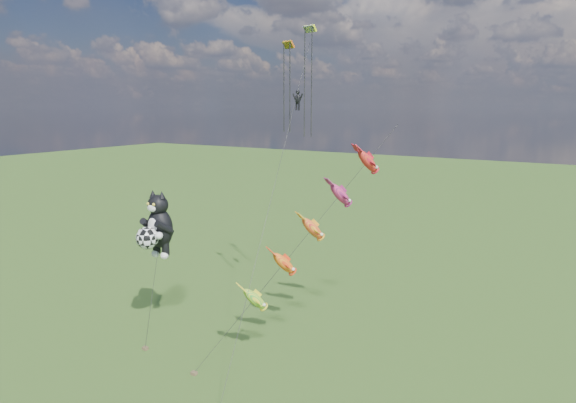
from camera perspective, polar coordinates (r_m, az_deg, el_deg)
The scene contains 4 objects.
ground at distance 44.17m, azimuth -20.62°, elevation -13.57°, with size 300.00×300.00×0.00m, color #1F4210.
cat_kite_rig at distance 38.40m, azimuth -15.32°, elevation -2.85°, with size 2.55×4.18×11.69m.
fish_windsock_rig at distance 34.44m, azimuth 2.85°, elevation -3.29°, with size 9.49×12.97×16.70m.
parafoil_rig at distance 39.30m, azimuth 1.06°, elevation 12.93°, with size 4.04×17.22×24.53m.
Camera 1 is at (32.33, -24.15, 17.98)m, focal length 30.00 mm.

